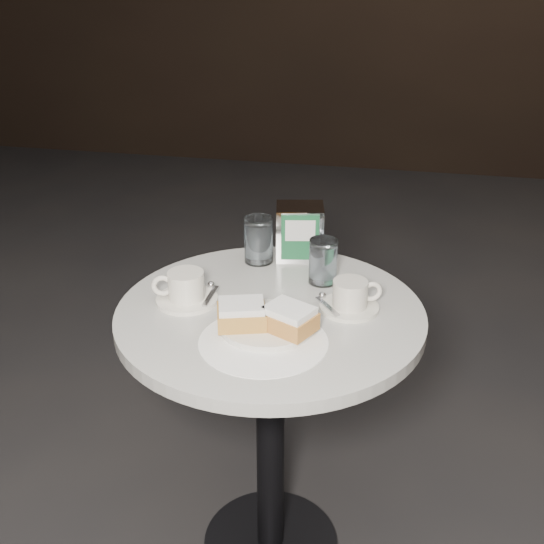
{
  "coord_description": "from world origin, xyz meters",
  "views": [
    {
      "loc": [
        0.28,
        -1.32,
        1.5
      ],
      "look_at": [
        0.0,
        0.02,
        0.83
      ],
      "focal_mm": 45.0,
      "sensor_mm": 36.0,
      "label": 1
    }
  ],
  "objects_px": {
    "coffee_cup_right": "(350,297)",
    "water_glass_left": "(259,241)",
    "coffee_cup_left": "(186,289)",
    "cafe_table": "(270,382)",
    "beignet_plate": "(266,320)",
    "water_glass_right": "(323,262)",
    "napkin_dispenser": "(300,232)"
  },
  "relations": [
    {
      "from": "coffee_cup_right",
      "to": "water_glass_left",
      "type": "bearing_deg",
      "value": 119.53
    },
    {
      "from": "coffee_cup_left",
      "to": "water_glass_left",
      "type": "xyz_separation_m",
      "value": [
        0.12,
        0.25,
        0.03
      ]
    },
    {
      "from": "cafe_table",
      "to": "coffee_cup_right",
      "type": "xyz_separation_m",
      "value": [
        0.18,
        0.04,
        0.23
      ]
    },
    {
      "from": "water_glass_left",
      "to": "cafe_table",
      "type": "bearing_deg",
      "value": -71.62
    },
    {
      "from": "cafe_table",
      "to": "water_glass_left",
      "type": "bearing_deg",
      "value": 108.38
    },
    {
      "from": "cafe_table",
      "to": "beignet_plate",
      "type": "relative_size",
      "value": 3.29
    },
    {
      "from": "water_glass_right",
      "to": "coffee_cup_right",
      "type": "bearing_deg",
      "value": -56.88
    },
    {
      "from": "beignet_plate",
      "to": "napkin_dispenser",
      "type": "height_order",
      "value": "napkin_dispenser"
    },
    {
      "from": "beignet_plate",
      "to": "water_glass_left",
      "type": "bearing_deg",
      "value": 105.11
    },
    {
      "from": "cafe_table",
      "to": "coffee_cup_left",
      "type": "xyz_separation_m",
      "value": [
        -0.2,
        -0.0,
        0.23
      ]
    },
    {
      "from": "water_glass_left",
      "to": "napkin_dispenser",
      "type": "height_order",
      "value": "napkin_dispenser"
    },
    {
      "from": "coffee_cup_right",
      "to": "water_glass_left",
      "type": "height_order",
      "value": "water_glass_left"
    },
    {
      "from": "coffee_cup_right",
      "to": "water_glass_right",
      "type": "xyz_separation_m",
      "value": [
        -0.08,
        0.12,
        0.02
      ]
    },
    {
      "from": "coffee_cup_left",
      "to": "napkin_dispenser",
      "type": "xyz_separation_m",
      "value": [
        0.21,
        0.3,
        0.04
      ]
    },
    {
      "from": "beignet_plate",
      "to": "water_glass_right",
      "type": "xyz_separation_m",
      "value": [
        0.09,
        0.25,
        0.03
      ]
    },
    {
      "from": "water_glass_left",
      "to": "napkin_dispenser",
      "type": "bearing_deg",
      "value": 26.73
    },
    {
      "from": "coffee_cup_right",
      "to": "napkin_dispenser",
      "type": "relative_size",
      "value": 1.24
    },
    {
      "from": "cafe_table",
      "to": "napkin_dispenser",
      "type": "height_order",
      "value": "napkin_dispenser"
    },
    {
      "from": "coffee_cup_right",
      "to": "napkin_dispenser",
      "type": "height_order",
      "value": "napkin_dispenser"
    },
    {
      "from": "cafe_table",
      "to": "coffee_cup_left",
      "type": "distance_m",
      "value": 0.3
    },
    {
      "from": "beignet_plate",
      "to": "coffee_cup_right",
      "type": "bearing_deg",
      "value": 38.48
    },
    {
      "from": "beignet_plate",
      "to": "napkin_dispenser",
      "type": "distance_m",
      "value": 0.39
    },
    {
      "from": "cafe_table",
      "to": "water_glass_left",
      "type": "xyz_separation_m",
      "value": [
        -0.08,
        0.25,
        0.26
      ]
    },
    {
      "from": "water_glass_left",
      "to": "water_glass_right",
      "type": "relative_size",
      "value": 1.08
    },
    {
      "from": "napkin_dispenser",
      "to": "water_glass_left",
      "type": "bearing_deg",
      "value": -163.97
    },
    {
      "from": "water_glass_left",
      "to": "water_glass_right",
      "type": "bearing_deg",
      "value": -25.41
    },
    {
      "from": "coffee_cup_right",
      "to": "water_glass_left",
      "type": "relative_size",
      "value": 1.46
    },
    {
      "from": "cafe_table",
      "to": "water_glass_right",
      "type": "xyz_separation_m",
      "value": [
        0.1,
        0.16,
        0.25
      ]
    },
    {
      "from": "water_glass_left",
      "to": "water_glass_right",
      "type": "height_order",
      "value": "water_glass_left"
    },
    {
      "from": "beignet_plate",
      "to": "coffee_cup_right",
      "type": "relative_size",
      "value": 1.29
    },
    {
      "from": "coffee_cup_left",
      "to": "water_glass_left",
      "type": "relative_size",
      "value": 1.45
    },
    {
      "from": "coffee_cup_right",
      "to": "napkin_dispenser",
      "type": "distance_m",
      "value": 0.3
    }
  ]
}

